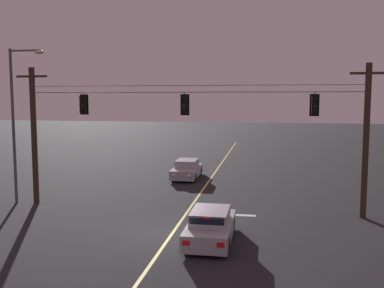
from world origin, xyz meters
TOP-DOWN VIEW (x-y plane):
  - ground_plane at (0.00, 0.00)m, footprint 180.00×180.00m
  - lane_centre_stripe at (0.00, 10.16)m, footprint 0.14×60.00m
  - stop_bar_paint at (1.90, 3.56)m, footprint 3.40×0.36m
  - signal_span_assembly at (0.00, 4.16)m, footprint 19.65×0.32m
  - traffic_light_leftmost at (-5.91, 4.14)m, footprint 0.48×0.41m
  - traffic_light_left_inner at (-0.23, 4.14)m, footprint 0.48×0.41m
  - traffic_light_centre at (6.42, 4.14)m, footprint 0.48×0.41m
  - car_waiting_near_lane at (1.81, -0.71)m, footprint 1.80×4.33m
  - car_oncoming_lead at (-1.80, 13.30)m, footprint 1.80×4.42m
  - street_lamp_corner at (-9.79, 3.99)m, footprint 2.11×0.30m

SIDE VIEW (x-z plane):
  - ground_plane at x=0.00m, z-range 0.00..0.00m
  - lane_centre_stripe at x=0.00m, z-range 0.00..0.01m
  - stop_bar_paint at x=1.90m, z-range 0.00..0.01m
  - car_oncoming_lead at x=-1.80m, z-range -0.05..1.34m
  - car_waiting_near_lane at x=1.81m, z-range -0.05..1.34m
  - signal_span_assembly at x=0.00m, z-range 0.16..7.88m
  - street_lamp_corner at x=-9.79m, z-range 0.83..9.58m
  - traffic_light_leftmost at x=-5.91m, z-range 5.06..6.28m
  - traffic_light_left_inner at x=-0.23m, z-range 5.06..6.28m
  - traffic_light_centre at x=6.42m, z-range 5.06..6.28m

